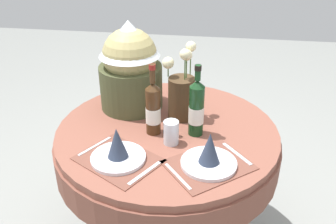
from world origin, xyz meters
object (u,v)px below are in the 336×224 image
(flower_vase, at_px, (181,92))
(wine_bottle_centre, at_px, (153,108))
(wine_bottle_left, at_px, (196,108))
(gift_tub_back_left, at_px, (130,63))
(dining_table, at_px, (167,150))
(tumbler_near_right, at_px, (171,132))
(place_setting_right, at_px, (209,156))
(place_setting_left, at_px, (118,151))

(flower_vase, relative_size, wine_bottle_centre, 1.11)
(flower_vase, bearing_deg, wine_bottle_left, -60.00)
(wine_bottle_left, distance_m, gift_tub_back_left, 0.45)
(dining_table, bearing_deg, tumbler_near_right, -73.38)
(place_setting_right, xyz_separation_m, gift_tub_back_left, (-0.45, 0.49, 0.20))
(place_setting_left, relative_size, gift_tub_back_left, 0.89)
(flower_vase, distance_m, wine_bottle_left, 0.18)
(place_setting_right, height_order, flower_vase, flower_vase)
(wine_bottle_left, height_order, wine_bottle_centre, same)
(dining_table, distance_m, flower_vase, 0.30)
(dining_table, relative_size, wine_bottle_left, 3.16)
(wine_bottle_left, bearing_deg, wine_bottle_centre, -174.60)
(place_setting_left, bearing_deg, flower_vase, 61.60)
(dining_table, relative_size, tumbler_near_right, 9.78)
(dining_table, bearing_deg, wine_bottle_left, -9.21)
(flower_vase, bearing_deg, tumbler_near_right, -93.91)
(place_setting_left, relative_size, flower_vase, 1.08)
(place_setting_right, height_order, wine_bottle_centre, wine_bottle_centre)
(wine_bottle_left, bearing_deg, flower_vase, 120.00)
(place_setting_left, height_order, place_setting_right, same)
(place_setting_left, height_order, flower_vase, flower_vase)
(dining_table, xyz_separation_m, tumbler_near_right, (0.04, -0.12, 0.18))
(place_setting_right, distance_m, wine_bottle_left, 0.28)
(wine_bottle_centre, relative_size, tumbler_near_right, 3.09)
(tumbler_near_right, bearing_deg, dining_table, 106.62)
(dining_table, bearing_deg, flower_vase, 67.45)
(dining_table, bearing_deg, place_setting_right, -51.11)
(flower_vase, relative_size, gift_tub_back_left, 0.82)
(tumbler_near_right, xyz_separation_m, gift_tub_back_left, (-0.26, 0.34, 0.19))
(place_setting_right, xyz_separation_m, wine_bottle_centre, (-0.28, 0.23, 0.09))
(dining_table, relative_size, wine_bottle_centre, 3.16)
(tumbler_near_right, bearing_deg, gift_tub_back_left, 128.19)
(place_setting_right, distance_m, flower_vase, 0.44)
(wine_bottle_left, distance_m, wine_bottle_centre, 0.20)
(place_setting_right, bearing_deg, tumbler_near_right, 140.82)
(dining_table, distance_m, wine_bottle_centre, 0.27)
(place_setting_right, relative_size, wine_bottle_left, 1.20)
(place_setting_left, distance_m, wine_bottle_centre, 0.28)
(tumbler_near_right, bearing_deg, wine_bottle_centre, 140.48)
(flower_vase, height_order, gift_tub_back_left, gift_tub_back_left)
(dining_table, bearing_deg, gift_tub_back_left, 136.88)
(place_setting_right, relative_size, wine_bottle_centre, 1.21)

